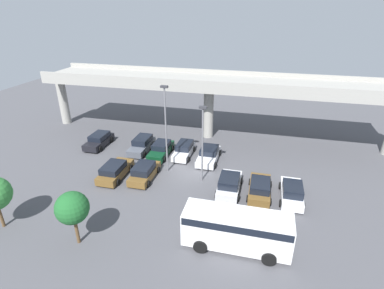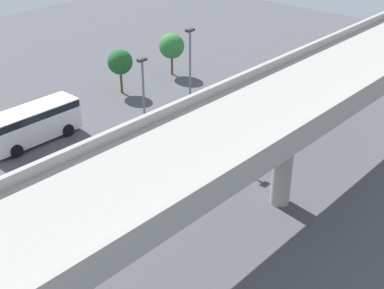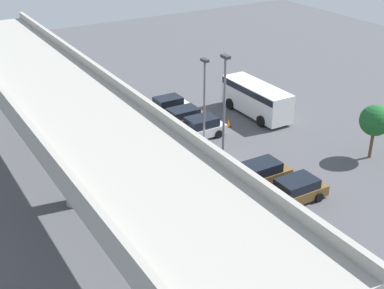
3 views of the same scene
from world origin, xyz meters
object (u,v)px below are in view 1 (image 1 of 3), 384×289
at_px(parked_car_0, 99,140).
at_px(shuttle_bus, 237,228).
at_px(parked_car_8, 142,145).
at_px(parked_car_9, 144,172).
at_px(lamp_post_mid_lot, 202,139).
at_px(parked_car_1, 115,170).
at_px(parked_car_5, 229,184).
at_px(parked_car_6, 260,188).
at_px(traffic_cone, 230,210).
at_px(parked_car_4, 209,155).
at_px(lamp_post_near_aisle, 166,124).
at_px(parked_car_2, 161,149).
at_px(parked_car_3, 184,150).
at_px(tree_front_right, 72,208).
at_px(parked_car_7, 292,192).

height_order(parked_car_0, shuttle_bus, shuttle_bus).
bearing_deg(parked_car_8, shuttle_bus, 44.13).
distance_m(parked_car_9, lamp_post_mid_lot, 6.87).
bearing_deg(parked_car_1, parked_car_5, -89.17).
distance_m(parked_car_6, parked_car_8, 15.22).
bearing_deg(traffic_cone, parked_car_4, 111.77).
distance_m(parked_car_4, lamp_post_near_aisle, 6.78).
xyz_separation_m(parked_car_5, traffic_cone, (0.50, -3.25, -0.46)).
xyz_separation_m(parked_car_4, traffic_cone, (3.55, -8.89, -0.34)).
bearing_deg(lamp_post_mid_lot, parked_car_9, -169.30).
height_order(parked_car_2, parked_car_6, parked_car_6).
xyz_separation_m(parked_car_1, parked_car_8, (0.27, 6.29, 0.04)).
bearing_deg(traffic_cone, shuttle_bus, -76.22).
xyz_separation_m(parked_car_3, traffic_cone, (6.54, -9.41, -0.37)).
height_order(lamp_post_near_aisle, tree_front_right, lamp_post_near_aisle).
height_order(lamp_post_mid_lot, tree_front_right, lamp_post_mid_lot).
height_order(parked_car_1, tree_front_right, tree_front_right).
relative_size(parked_car_5, parked_car_7, 1.00).
relative_size(parked_car_2, parked_car_3, 1.09).
distance_m(parked_car_7, tree_front_right, 18.09).
height_order(parked_car_4, parked_car_9, parked_car_9).
bearing_deg(tree_front_right, parked_car_5, 43.44).
bearing_deg(parked_car_3, parked_car_7, 62.27).
distance_m(parked_car_7, lamp_post_mid_lot, 9.30).
xyz_separation_m(parked_car_2, parked_car_9, (0.11, -5.34, 0.04)).
bearing_deg(parked_car_3, parked_car_9, -22.85).
bearing_deg(parked_car_0, parked_car_2, 86.62).
xyz_separation_m(parked_car_0, parked_car_2, (8.21, -0.49, -0.04)).
xyz_separation_m(parked_car_2, traffic_cone, (9.13, -8.87, -0.37)).
distance_m(parked_car_0, lamp_post_near_aisle, 11.68).
bearing_deg(lamp_post_near_aisle, parked_car_5, -18.41).
distance_m(lamp_post_near_aisle, traffic_cone, 10.35).
relative_size(parked_car_7, parked_car_9, 1.02).
height_order(parked_car_4, parked_car_5, parked_car_5).
relative_size(parked_car_2, parked_car_7, 1.04).
bearing_deg(parked_car_7, parked_car_9, 89.18).
bearing_deg(lamp_post_near_aisle, parked_car_3, 79.50).
height_order(parked_car_1, parked_car_2, parked_car_1).
bearing_deg(lamp_post_near_aisle, parked_car_7, -10.05).
bearing_deg(lamp_post_near_aisle, parked_car_2, 119.02).
distance_m(parked_car_9, tree_front_right, 9.89).
xyz_separation_m(parked_car_3, parked_car_6, (8.80, -6.05, 0.03)).
relative_size(parked_car_4, lamp_post_mid_lot, 0.63).
xyz_separation_m(parked_car_0, parked_car_1, (5.34, -6.26, -0.01)).
xyz_separation_m(parked_car_5, tree_front_right, (-9.78, -9.26, 2.27)).
bearing_deg(parked_car_6, parked_car_2, 64.22).
height_order(parked_car_5, tree_front_right, tree_front_right).
height_order(parked_car_9, lamp_post_mid_lot, lamp_post_mid_lot).
height_order(parked_car_6, shuttle_bus, shuttle_bus).
bearing_deg(parked_car_0, parked_car_3, 90.32).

